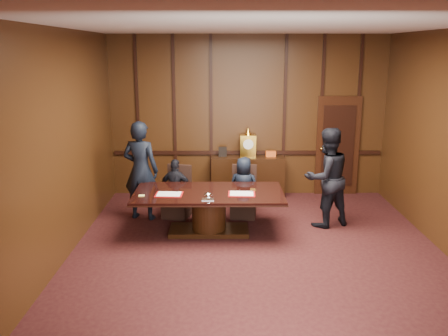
# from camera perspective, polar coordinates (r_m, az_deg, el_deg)

# --- Properties ---
(room) EXTENTS (7.00, 7.04, 3.50)m
(room) POSITION_cam_1_polar(r_m,az_deg,el_deg) (7.14, 4.84, 2.28)
(room) COLOR black
(room) RESTS_ON ground
(sideboard) EXTENTS (1.60, 0.45, 1.54)m
(sideboard) POSITION_cam_1_polar(r_m,az_deg,el_deg) (10.45, 2.87, -0.86)
(sideboard) COLOR black
(sideboard) RESTS_ON ground
(conference_table) EXTENTS (2.62, 1.32, 0.76)m
(conference_table) POSITION_cam_1_polar(r_m,az_deg,el_deg) (8.37, -1.85, -4.52)
(conference_table) COLOR black
(conference_table) RESTS_ON ground
(folder_left) EXTENTS (0.47, 0.35, 0.02)m
(folder_left) POSITION_cam_1_polar(r_m,az_deg,el_deg) (8.17, -6.63, -3.16)
(folder_left) COLOR #A90F0F
(folder_left) RESTS_ON conference_table
(folder_right) EXTENTS (0.47, 0.35, 0.02)m
(folder_right) POSITION_cam_1_polar(r_m,az_deg,el_deg) (8.15, 2.14, -3.12)
(folder_right) COLOR #A90F0F
(folder_right) RESTS_ON conference_table
(inkstand) EXTENTS (0.20, 0.14, 0.12)m
(inkstand) POSITION_cam_1_polar(r_m,az_deg,el_deg) (7.84, -1.95, -3.46)
(inkstand) COLOR white
(inkstand) RESTS_ON conference_table
(notepad) EXTENTS (0.10, 0.08, 0.01)m
(notepad) POSITION_cam_1_polar(r_m,az_deg,el_deg) (8.17, -9.88, -3.29)
(notepad) COLOR #FFF97C
(notepad) RESTS_ON conference_table
(chair_left) EXTENTS (0.58, 0.58, 0.99)m
(chair_left) POSITION_cam_1_polar(r_m,az_deg,el_deg) (9.30, -5.66, -4.05)
(chair_left) COLOR black
(chair_left) RESTS_ON ground
(chair_right) EXTENTS (0.53, 0.53, 0.99)m
(chair_right) POSITION_cam_1_polar(r_m,az_deg,el_deg) (9.27, 2.36, -4.06)
(chair_right) COLOR black
(chair_right) RESTS_ON ground
(signatory_left) EXTENTS (0.72, 0.43, 1.15)m
(signatory_left) POSITION_cam_1_polar(r_m,az_deg,el_deg) (9.15, -5.79, -2.51)
(signatory_left) COLOR black
(signatory_left) RESTS_ON ground
(signatory_right) EXTENTS (0.66, 0.51, 1.20)m
(signatory_right) POSITION_cam_1_polar(r_m,az_deg,el_deg) (9.11, 2.38, -2.37)
(signatory_right) COLOR black
(signatory_right) RESTS_ON ground
(witness_left) EXTENTS (0.78, 0.61, 1.90)m
(witness_left) POSITION_cam_1_polar(r_m,az_deg,el_deg) (9.10, -9.98, -0.30)
(witness_left) COLOR black
(witness_left) RESTS_ON ground
(witness_right) EXTENTS (1.09, 0.98, 1.83)m
(witness_right) POSITION_cam_1_polar(r_m,az_deg,el_deg) (8.81, 12.24, -1.13)
(witness_right) COLOR black
(witness_right) RESTS_ON ground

